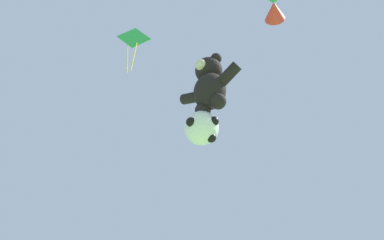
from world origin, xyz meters
name	(u,v)px	position (x,y,z in m)	size (l,w,h in m)	color
teddy_bear_kite	(209,84)	(0.17, 6.59, 9.53)	(2.29, 1.01, 2.32)	black
soccer_ball_kite	(202,128)	(-0.20, 6.63, 8.00)	(1.10, 1.09, 1.01)	white
diamond_kite	(133,40)	(-1.87, 4.97, 11.95)	(0.85, 0.91, 2.52)	green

